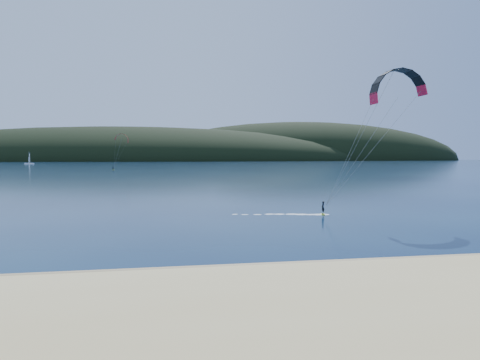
% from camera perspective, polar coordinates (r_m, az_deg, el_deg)
% --- Properties ---
extents(ground, '(1800.00, 1800.00, 0.00)m').
position_cam_1_polar(ground, '(22.11, 1.70, -14.46)').
color(ground, '#071534').
rests_on(ground, ground).
extents(wet_sand, '(220.00, 2.50, 0.10)m').
position_cam_1_polar(wet_sand, '(26.34, -0.35, -11.47)').
color(wet_sand, '#8A7350').
rests_on(wet_sand, ground).
extents(headland, '(1200.00, 310.00, 140.00)m').
position_cam_1_polar(headland, '(765.96, -9.81, 2.46)').
color(headland, black).
rests_on(headland, ground).
extents(kitesurfer_near, '(20.84, 6.66, 15.29)m').
position_cam_1_polar(kitesurfer_near, '(51.23, 18.89, 9.27)').
color(kitesurfer_near, '#C2DC19').
rests_on(kitesurfer_near, ground).
extents(kitesurfer_far, '(9.00, 8.51, 16.98)m').
position_cam_1_polar(kitesurfer_far, '(225.64, -15.01, 4.88)').
color(kitesurfer_far, '#C2DC19').
rests_on(kitesurfer_far, ground).
extents(sailboat, '(8.08, 5.50, 11.31)m').
position_cam_1_polar(sailboat, '(439.87, -25.46, 1.95)').
color(sailboat, white).
rests_on(sailboat, ground).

